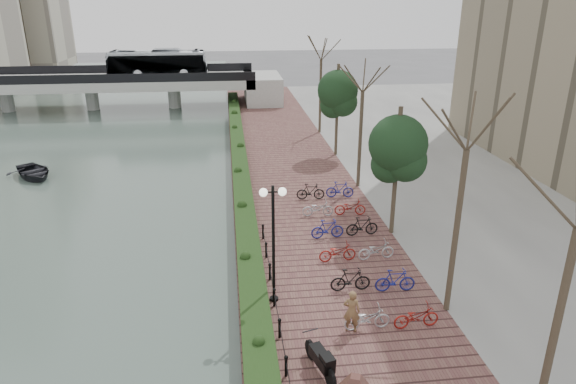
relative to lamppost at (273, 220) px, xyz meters
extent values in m
plane|color=#59595B|center=(-1.43, -3.43, -4.00)|extent=(220.00, 220.00, 0.00)
cube|color=#4E6156|center=(-16.43, 21.57, -3.99)|extent=(30.00, 130.00, 0.02)
cube|color=brown|center=(2.57, 14.07, -3.75)|extent=(8.00, 75.00, 0.50)
cube|color=gray|center=(18.57, 14.07, -3.75)|extent=(24.00, 75.00, 0.50)
cube|color=#1C3312|center=(-0.83, 16.57, -3.20)|extent=(1.10, 56.00, 0.60)
cylinder|color=black|center=(-0.03, -4.43, -3.15)|extent=(0.10, 0.10, 0.70)
cylinder|color=black|center=(-0.03, -2.43, -3.15)|extent=(0.10, 0.10, 0.70)
cylinder|color=black|center=(-0.03, -0.43, -3.15)|extent=(0.10, 0.10, 0.70)
cylinder|color=black|center=(-0.03, 1.57, -3.15)|extent=(0.10, 0.10, 0.70)
cylinder|color=black|center=(-0.03, 3.57, -3.15)|extent=(0.10, 0.10, 0.70)
cylinder|color=black|center=(-0.03, 5.57, -3.15)|extent=(0.10, 0.10, 0.70)
cylinder|color=black|center=(0.00, 0.00, -1.07)|extent=(0.12, 0.12, 4.86)
cylinder|color=black|center=(0.00, 0.00, 1.10)|extent=(0.70, 0.06, 0.06)
sphere|color=white|center=(-0.35, 0.00, 1.10)|extent=(0.32, 0.32, 0.32)
sphere|color=white|center=(0.35, 0.00, 1.10)|extent=(0.32, 0.32, 0.32)
imported|color=brown|center=(2.57, -2.34, -2.68)|extent=(0.70, 0.56, 1.65)
imported|color=#B7B8BC|center=(3.17, -2.40, -3.05)|extent=(0.60, 1.72, 0.90)
imported|color=black|center=(3.17, 0.20, -3.00)|extent=(0.47, 1.66, 1.00)
imported|color=maroon|center=(3.17, 2.80, -3.05)|extent=(0.60, 1.71, 0.90)
imported|color=navy|center=(3.17, 5.40, -3.00)|extent=(0.47, 1.66, 1.00)
imported|color=#B7B8BC|center=(3.17, 8.00, -3.05)|extent=(0.60, 1.71, 0.90)
imported|color=black|center=(3.17, 10.60, -3.00)|extent=(0.47, 1.66, 1.00)
imported|color=maroon|center=(4.97, -2.40, -3.05)|extent=(0.60, 1.72, 0.90)
imported|color=navy|center=(4.97, 0.20, -3.00)|extent=(0.47, 1.66, 1.00)
imported|color=#B7B8BC|center=(4.97, 2.80, -3.05)|extent=(0.60, 1.71, 0.90)
imported|color=black|center=(4.97, 5.40, -3.00)|extent=(0.47, 1.66, 1.00)
imported|color=maroon|center=(4.97, 8.00, -3.05)|extent=(0.60, 1.71, 0.90)
imported|color=navy|center=(4.97, 10.60, -3.00)|extent=(0.47, 1.66, 1.00)
cube|color=#A8A8A2|center=(-16.43, 41.57, -1.00)|extent=(36.00, 8.00, 1.00)
cube|color=black|center=(-16.43, 37.67, -0.05)|extent=(36.00, 0.15, 0.90)
cube|color=black|center=(-16.43, 45.47, -0.05)|extent=(36.00, 0.15, 0.90)
cylinder|color=#A8A8A2|center=(-25.43, 41.57, -2.75)|extent=(1.40, 1.40, 2.50)
cylinder|color=#A8A8A2|center=(-16.43, 41.57, -2.75)|extent=(1.40, 1.40, 2.50)
cylinder|color=#A8A8A2|center=(-7.43, 41.57, -2.75)|extent=(1.40, 1.40, 2.50)
imported|color=white|center=(-8.95, 41.57, 1.00)|extent=(2.52, 10.77, 3.00)
imported|color=black|center=(-15.14, 18.11, -3.57)|extent=(4.67, 4.94, 0.83)
camera|label=1|loc=(-1.53, -17.54, 7.81)|focal=32.00mm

